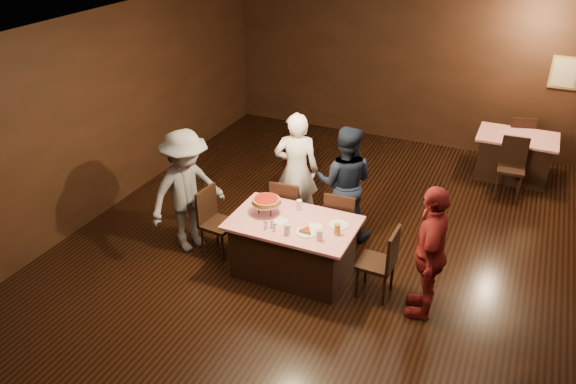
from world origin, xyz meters
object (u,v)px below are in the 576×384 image
Objects in this scene: chair_far_left at (289,208)px; chair_end_left at (219,223)px; diner_navy_hoodie at (345,183)px; glass_front_right at (320,235)px; glass_amber at (337,229)px; glass_front_left at (287,229)px; plate_empty at (339,225)px; chair_end_right at (376,262)px; diner_red_shirt at (430,252)px; chair_back_far at (518,139)px; diner_white_jacket at (296,170)px; chair_back_near at (511,168)px; back_table at (514,157)px; diner_grey_knit at (187,191)px; main_table at (293,247)px; glass_back at (299,205)px; chair_far_right at (342,220)px; pizza_stand at (266,201)px.

chair_far_left is 1.00× the size of chair_end_left.
diner_navy_hoodie reaches higher than glass_front_right.
diner_navy_hoodie reaches higher than glass_amber.
chair_end_left is 0.56× the size of diner_navy_hoodie.
diner_navy_hoodie reaches higher than glass_front_left.
plate_empty is (1.65, 0.15, 0.30)m from chair_end_left.
chair_end_right is at bearing 15.95° from glass_front_left.
chair_end_left is 0.57× the size of diner_red_shirt.
chair_back_far is 0.54× the size of diner_white_jacket.
chair_end_right is at bearing 149.27° from chair_far_left.
chair_end_left is 4.87m from chair_back_near.
diner_grey_knit is (-3.92, -4.15, 0.49)m from back_table.
diner_white_jacket reaches higher than diner_red_shirt.
diner_grey_knit reaches higher than glass_amber.
chair_back_near is 3.80× the size of plate_empty.
main_table is at bearing -127.39° from chair_back_near.
glass_back is at bearing 151.70° from glass_amber.
back_table is 1.37× the size of chair_far_left.
chair_back_far is 4.85m from diner_red_shirt.
diner_navy_hoodie is at bearing 80.59° from glass_front_left.
back_table is 9.29× the size of glass_amber.
glass_front_left is at bearing -75.53° from diner_grey_knit.
diner_navy_hoodie is 1.02m from plate_empty.
diner_red_shirt is at bearing 67.85° from chair_back_far.
chair_end_right is (0.70, -0.75, 0.00)m from chair_far_right.
chair_end_right reaches higher than back_table.
chair_end_right is (2.20, 0.00, 0.00)m from chair_end_left.
glass_front_right is 0.74m from glass_back.
main_table is 0.70m from pizza_stand.
glass_front_right is 1.00× the size of glass_back.
chair_far_right is 0.73m from glass_back.
diner_white_jacket is 1.68m from glass_front_right.
plate_empty is (0.15, -0.60, 0.30)m from chair_far_right.
chair_back_far is at bearing 90.00° from back_table.
chair_back_far reaches higher than main_table.
chair_far_right is at bearing 61.93° from main_table.
back_table is 3.90m from chair_far_right.
diner_white_jacket is (-2.83, -2.26, 0.40)m from chair_back_near.
glass_back is (0.42, -0.86, -0.04)m from diner_white_jacket.
main_table is 1.78m from diner_red_shirt.
chair_far_left is at bearing 40.67° from chair_back_far.
glass_front_right and glass_amber have the same top height.
chair_end_left is 2.84m from diner_red_shirt.
chair_far_right is at bearing 49.20° from chair_back_far.
diner_red_shirt reaches higher than glass_front_left.
main_table is at bearing 48.92° from chair_back_far.
glass_front_right is (0.85, -1.00, 0.37)m from chair_far_left.
chair_end_right is 0.72m from diner_red_shirt.
diner_grey_knit is (-1.95, -0.78, 0.40)m from chair_far_right.
pizza_stand is 2.71× the size of glass_front_left.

